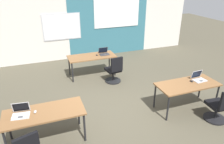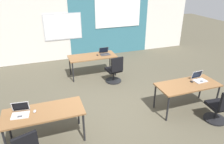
{
  "view_description": "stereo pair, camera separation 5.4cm",
  "coord_description": "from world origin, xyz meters",
  "px_view_note": "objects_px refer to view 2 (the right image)",
  "views": [
    {
      "loc": [
        -1.68,
        -4.37,
        3.21
      ],
      "look_at": [
        0.02,
        0.25,
        0.96
      ],
      "focal_mm": 33.84,
      "sensor_mm": 36.0,
      "label": 1
    },
    {
      "loc": [
        -1.63,
        -4.39,
        3.21
      ],
      "look_at": [
        0.02,
        0.25,
        0.96
      ],
      "focal_mm": 33.84,
      "sensor_mm": 36.0,
      "label": 2
    }
  ],
  "objects_px": {
    "desk_far_center": "(92,57)",
    "chair_far_right": "(114,72)",
    "mouse_near_left_end": "(35,111)",
    "mouse_far_right": "(97,55)",
    "laptop_far_right": "(105,53)",
    "chair_near_right_end": "(220,108)",
    "mouse_near_right_end": "(192,81)",
    "laptop_near_right_end": "(199,79)",
    "desk_near_left": "(44,114)",
    "laptop_near_left_end": "(20,112)",
    "desk_near_right": "(188,86)"
  },
  "relations": [
    {
      "from": "laptop_near_left_end",
      "to": "mouse_near_right_end",
      "type": "relative_size",
      "value": 3.42
    },
    {
      "from": "chair_far_right",
      "to": "desk_near_left",
      "type": "bearing_deg",
      "value": 33.8
    },
    {
      "from": "desk_far_center",
      "to": "laptop_far_right",
      "type": "height_order",
      "value": "laptop_far_right"
    },
    {
      "from": "chair_far_right",
      "to": "chair_near_right_end",
      "type": "height_order",
      "value": "same"
    },
    {
      "from": "desk_far_center",
      "to": "chair_far_right",
      "type": "height_order",
      "value": "chair_far_right"
    },
    {
      "from": "laptop_far_right",
      "to": "laptop_near_right_end",
      "type": "height_order",
      "value": "laptop_near_right_end"
    },
    {
      "from": "mouse_near_left_end",
      "to": "desk_far_center",
      "type": "bearing_deg",
      "value": 55.22
    },
    {
      "from": "laptop_far_right",
      "to": "chair_near_right_end",
      "type": "xyz_separation_m",
      "value": [
        1.68,
        -3.56,
        -0.39
      ]
    },
    {
      "from": "mouse_near_left_end",
      "to": "laptop_near_right_end",
      "type": "bearing_deg",
      "value": 0.59
    },
    {
      "from": "desk_near_right",
      "to": "chair_near_right_end",
      "type": "bearing_deg",
      "value": -62.7
    },
    {
      "from": "laptop_near_left_end",
      "to": "laptop_far_right",
      "type": "height_order",
      "value": "laptop_near_left_end"
    },
    {
      "from": "desk_near_left",
      "to": "laptop_near_left_end",
      "type": "bearing_deg",
      "value": 173.03
    },
    {
      "from": "chair_near_right_end",
      "to": "mouse_near_left_end",
      "type": "bearing_deg",
      "value": -6.04
    },
    {
      "from": "desk_near_right",
      "to": "laptop_near_right_end",
      "type": "relative_size",
      "value": 4.65
    },
    {
      "from": "mouse_near_left_end",
      "to": "chair_near_right_end",
      "type": "height_order",
      "value": "chair_near_right_end"
    },
    {
      "from": "chair_near_right_end",
      "to": "chair_far_right",
      "type": "bearing_deg",
      "value": -54.98
    },
    {
      "from": "laptop_near_left_end",
      "to": "laptop_near_right_end",
      "type": "bearing_deg",
      "value": 7.37
    },
    {
      "from": "desk_near_right",
      "to": "laptop_near_left_end",
      "type": "height_order",
      "value": "laptop_near_left_end"
    },
    {
      "from": "laptop_near_right_end",
      "to": "desk_far_center",
      "type": "bearing_deg",
      "value": 125.4
    },
    {
      "from": "laptop_far_right",
      "to": "chair_near_right_end",
      "type": "bearing_deg",
      "value": -65.05
    },
    {
      "from": "desk_near_left",
      "to": "chair_far_right",
      "type": "bearing_deg",
      "value": 41.78
    },
    {
      "from": "mouse_near_right_end",
      "to": "chair_near_right_end",
      "type": "relative_size",
      "value": 0.11
    },
    {
      "from": "desk_far_center",
      "to": "laptop_far_right",
      "type": "distance_m",
      "value": 0.46
    },
    {
      "from": "desk_near_left",
      "to": "laptop_far_right",
      "type": "xyz_separation_m",
      "value": [
        2.2,
        2.82,
        0.11
      ]
    },
    {
      "from": "desk_far_center",
      "to": "mouse_near_right_end",
      "type": "relative_size",
      "value": 15.14
    },
    {
      "from": "mouse_far_right",
      "to": "chair_near_right_end",
      "type": "xyz_separation_m",
      "value": [
        1.96,
        -3.52,
        -0.36
      ]
    },
    {
      "from": "desk_far_center",
      "to": "laptop_near_right_end",
      "type": "relative_size",
      "value": 4.65
    },
    {
      "from": "laptop_near_right_end",
      "to": "chair_near_right_end",
      "type": "bearing_deg",
      "value": -94.29
    },
    {
      "from": "desk_far_center",
      "to": "mouse_far_right",
      "type": "xyz_separation_m",
      "value": [
        0.18,
        -0.02,
        0.08
      ]
    },
    {
      "from": "laptop_near_right_end",
      "to": "chair_far_right",
      "type": "bearing_deg",
      "value": 126.89
    },
    {
      "from": "desk_near_right",
      "to": "laptop_near_left_end",
      "type": "relative_size",
      "value": 4.43
    },
    {
      "from": "laptop_near_left_end",
      "to": "mouse_far_right",
      "type": "relative_size",
      "value": 3.26
    },
    {
      "from": "laptop_far_right",
      "to": "mouse_far_right",
      "type": "xyz_separation_m",
      "value": [
        -0.27,
        -0.04,
        -0.03
      ]
    },
    {
      "from": "mouse_near_left_end",
      "to": "laptop_near_right_end",
      "type": "xyz_separation_m",
      "value": [
        4.07,
        0.04,
        0.03
      ]
    },
    {
      "from": "desk_far_center",
      "to": "laptop_near_right_end",
      "type": "distance_m",
      "value": 3.47
    },
    {
      "from": "desk_far_center",
      "to": "chair_far_right",
      "type": "relative_size",
      "value": 1.74
    },
    {
      "from": "laptop_near_right_end",
      "to": "laptop_near_left_end",
      "type": "bearing_deg",
      "value": 177.45
    },
    {
      "from": "mouse_far_right",
      "to": "laptop_near_right_end",
      "type": "xyz_separation_m",
      "value": [
        1.98,
        -2.69,
        0.03
      ]
    },
    {
      "from": "laptop_near_left_end",
      "to": "desk_near_left",
      "type": "bearing_deg",
      "value": -0.03
    },
    {
      "from": "desk_near_right",
      "to": "desk_far_center",
      "type": "relative_size",
      "value": 1.0
    },
    {
      "from": "desk_near_right",
      "to": "laptop_far_right",
      "type": "relative_size",
      "value": 4.82
    },
    {
      "from": "mouse_near_left_end",
      "to": "chair_far_right",
      "type": "bearing_deg",
      "value": 39.19
    },
    {
      "from": "mouse_far_right",
      "to": "laptop_far_right",
      "type": "bearing_deg",
      "value": 7.74
    },
    {
      "from": "desk_far_center",
      "to": "mouse_near_left_end",
      "type": "distance_m",
      "value": 3.36
    },
    {
      "from": "desk_near_left",
      "to": "mouse_far_right",
      "type": "xyz_separation_m",
      "value": [
        1.93,
        2.78,
        0.08
      ]
    },
    {
      "from": "laptop_near_right_end",
      "to": "mouse_near_right_end",
      "type": "height_order",
      "value": "laptop_near_right_end"
    },
    {
      "from": "mouse_near_right_end",
      "to": "laptop_near_right_end",
      "type": "bearing_deg",
      "value": 5.71
    },
    {
      "from": "laptop_near_left_end",
      "to": "mouse_near_right_end",
      "type": "xyz_separation_m",
      "value": [
        4.09,
        0.01,
        -0.03
      ]
    },
    {
      "from": "desk_near_right",
      "to": "laptop_near_left_end",
      "type": "bearing_deg",
      "value": 179.24
    },
    {
      "from": "desk_far_center",
      "to": "chair_near_right_end",
      "type": "distance_m",
      "value": 4.14
    }
  ]
}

